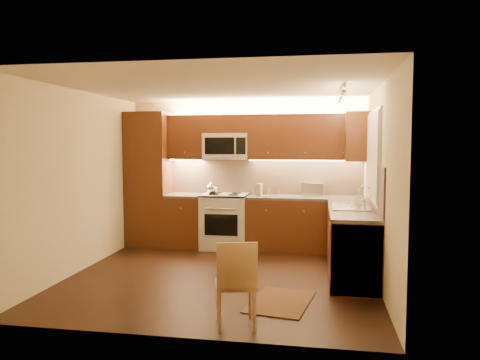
% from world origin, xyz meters
% --- Properties ---
extents(floor, '(4.00, 4.00, 0.01)m').
position_xyz_m(floor, '(0.00, 0.00, 0.00)').
color(floor, black).
rests_on(floor, ground).
extents(ceiling, '(4.00, 4.00, 0.01)m').
position_xyz_m(ceiling, '(0.00, 0.00, 2.50)').
color(ceiling, beige).
rests_on(ceiling, ground).
extents(wall_back, '(4.00, 0.01, 2.50)m').
position_xyz_m(wall_back, '(0.00, 2.00, 1.25)').
color(wall_back, beige).
rests_on(wall_back, ground).
extents(wall_front, '(4.00, 0.01, 2.50)m').
position_xyz_m(wall_front, '(0.00, -2.00, 1.25)').
color(wall_front, beige).
rests_on(wall_front, ground).
extents(wall_left, '(0.01, 4.00, 2.50)m').
position_xyz_m(wall_left, '(-2.00, 0.00, 1.25)').
color(wall_left, beige).
rests_on(wall_left, ground).
extents(wall_right, '(0.01, 4.00, 2.50)m').
position_xyz_m(wall_right, '(2.00, 0.00, 1.25)').
color(wall_right, beige).
rests_on(wall_right, ground).
extents(pantry, '(0.70, 0.60, 2.30)m').
position_xyz_m(pantry, '(-1.65, 1.70, 1.15)').
color(pantry, '#401A0D').
rests_on(pantry, floor).
extents(base_cab_back_left, '(0.62, 0.60, 0.86)m').
position_xyz_m(base_cab_back_left, '(-0.99, 1.70, 0.43)').
color(base_cab_back_left, '#401A0D').
rests_on(base_cab_back_left, floor).
extents(counter_back_left, '(0.62, 0.60, 0.04)m').
position_xyz_m(counter_back_left, '(-0.99, 1.70, 0.88)').
color(counter_back_left, '#3C3937').
rests_on(counter_back_left, base_cab_back_left).
extents(base_cab_back_right, '(1.92, 0.60, 0.86)m').
position_xyz_m(base_cab_back_right, '(1.04, 1.70, 0.43)').
color(base_cab_back_right, '#401A0D').
rests_on(base_cab_back_right, floor).
extents(counter_back_right, '(1.92, 0.60, 0.04)m').
position_xyz_m(counter_back_right, '(1.04, 1.70, 0.88)').
color(counter_back_right, '#3C3937').
rests_on(counter_back_right, base_cab_back_right).
extents(base_cab_right, '(0.60, 2.00, 0.86)m').
position_xyz_m(base_cab_right, '(1.70, 0.40, 0.43)').
color(base_cab_right, '#401A0D').
rests_on(base_cab_right, floor).
extents(counter_right, '(0.60, 2.00, 0.04)m').
position_xyz_m(counter_right, '(1.70, 0.40, 0.88)').
color(counter_right, '#3C3937').
rests_on(counter_right, base_cab_right).
extents(dishwasher, '(0.58, 0.60, 0.84)m').
position_xyz_m(dishwasher, '(1.70, -0.30, 0.43)').
color(dishwasher, silver).
rests_on(dishwasher, floor).
extents(backsplash_back, '(3.30, 0.02, 0.60)m').
position_xyz_m(backsplash_back, '(0.35, 1.99, 1.20)').
color(backsplash_back, tan).
rests_on(backsplash_back, wall_back).
extents(backsplash_right, '(0.02, 2.00, 0.60)m').
position_xyz_m(backsplash_right, '(1.99, 0.40, 1.20)').
color(backsplash_right, tan).
rests_on(backsplash_right, wall_right).
extents(upper_cab_back_left, '(0.62, 0.35, 0.75)m').
position_xyz_m(upper_cab_back_left, '(-0.99, 1.82, 1.88)').
color(upper_cab_back_left, '#401A0D').
rests_on(upper_cab_back_left, wall_back).
extents(upper_cab_back_right, '(1.92, 0.35, 0.75)m').
position_xyz_m(upper_cab_back_right, '(1.04, 1.82, 1.88)').
color(upper_cab_back_right, '#401A0D').
rests_on(upper_cab_back_right, wall_back).
extents(upper_cab_bridge, '(0.76, 0.35, 0.31)m').
position_xyz_m(upper_cab_bridge, '(-0.30, 1.82, 2.09)').
color(upper_cab_bridge, '#401A0D').
rests_on(upper_cab_bridge, wall_back).
extents(upper_cab_right_corner, '(0.35, 0.50, 0.75)m').
position_xyz_m(upper_cab_right_corner, '(1.82, 1.40, 1.88)').
color(upper_cab_right_corner, '#401A0D').
rests_on(upper_cab_right_corner, wall_right).
extents(stove, '(0.76, 0.65, 0.92)m').
position_xyz_m(stove, '(-0.30, 1.68, 0.46)').
color(stove, silver).
rests_on(stove, floor).
extents(microwave, '(0.76, 0.38, 0.44)m').
position_xyz_m(microwave, '(-0.30, 1.81, 1.72)').
color(microwave, silver).
rests_on(microwave, wall_back).
extents(window_frame, '(0.03, 1.44, 1.24)m').
position_xyz_m(window_frame, '(1.99, 0.55, 1.60)').
color(window_frame, silver).
rests_on(window_frame, wall_right).
extents(window_blinds, '(0.02, 1.36, 1.16)m').
position_xyz_m(window_blinds, '(1.97, 0.55, 1.60)').
color(window_blinds, silver).
rests_on(window_blinds, wall_right).
extents(sink, '(0.52, 0.86, 0.15)m').
position_xyz_m(sink, '(1.70, 0.55, 0.98)').
color(sink, silver).
rests_on(sink, counter_right).
extents(faucet, '(0.20, 0.04, 0.30)m').
position_xyz_m(faucet, '(1.88, 0.55, 1.05)').
color(faucet, silver).
rests_on(faucet, counter_right).
extents(track_light_bar, '(0.04, 1.20, 0.03)m').
position_xyz_m(track_light_bar, '(1.55, 0.40, 2.46)').
color(track_light_bar, silver).
rests_on(track_light_bar, ceiling).
extents(kettle, '(0.23, 0.23, 0.24)m').
position_xyz_m(kettle, '(-0.50, 1.59, 1.04)').
color(kettle, silver).
rests_on(kettle, stove).
extents(toaster_oven, '(0.42, 0.35, 0.22)m').
position_xyz_m(toaster_oven, '(1.18, 1.85, 1.01)').
color(toaster_oven, silver).
rests_on(toaster_oven, counter_back_right).
extents(knife_block, '(0.11, 0.16, 0.20)m').
position_xyz_m(knife_block, '(0.27, 1.73, 1.00)').
color(knife_block, '#A37249').
rests_on(knife_block, counter_back_right).
extents(spice_jar_a, '(0.05, 0.05, 0.09)m').
position_xyz_m(spice_jar_a, '(0.14, 1.94, 0.94)').
color(spice_jar_a, silver).
rests_on(spice_jar_a, counter_back_right).
extents(spice_jar_b, '(0.05, 0.05, 0.10)m').
position_xyz_m(spice_jar_b, '(0.57, 1.94, 0.95)').
color(spice_jar_b, brown).
rests_on(spice_jar_b, counter_back_right).
extents(spice_jar_c, '(0.04, 0.04, 0.10)m').
position_xyz_m(spice_jar_c, '(0.44, 1.87, 0.95)').
color(spice_jar_c, silver).
rests_on(spice_jar_c, counter_back_right).
extents(spice_jar_d, '(0.06, 0.06, 0.10)m').
position_xyz_m(spice_jar_d, '(0.40, 1.94, 0.95)').
color(spice_jar_d, olive).
rests_on(spice_jar_d, counter_back_right).
extents(soap_bottle, '(0.12, 0.12, 0.20)m').
position_xyz_m(soap_bottle, '(1.81, 0.77, 1.00)').
color(soap_bottle, silver).
rests_on(soap_bottle, counter_right).
extents(rug, '(0.78, 1.03, 0.01)m').
position_xyz_m(rug, '(0.86, -0.90, 0.01)').
color(rug, black).
rests_on(rug, floor).
extents(dining_chair, '(0.47, 0.47, 0.86)m').
position_xyz_m(dining_chair, '(0.48, -1.64, 0.43)').
color(dining_chair, '#A37249').
rests_on(dining_chair, floor).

